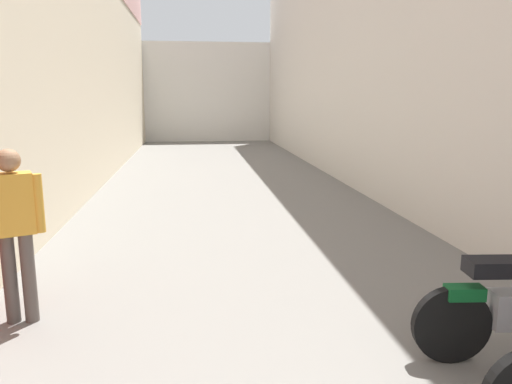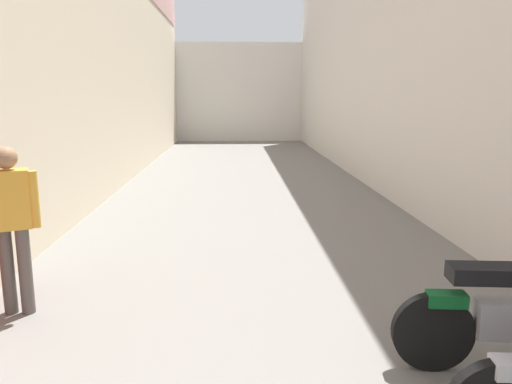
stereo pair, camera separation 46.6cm
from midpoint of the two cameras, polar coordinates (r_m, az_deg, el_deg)
The scene contains 4 objects.
ground_plane at distance 8.78m, azimuth 0.69°, elevation -2.20°, with size 39.59×39.59×0.00m, color slate.
building_right at distance 11.21m, azimuth 16.37°, elevation 19.33°, with size 0.45×23.59×7.42m.
building_far_end at distance 23.33m, azimuth -1.40°, elevation 11.39°, with size 8.54×2.00×4.31m, color silver.
pedestrian_further_down at distance 4.91m, azimuth -23.95°, elevation -2.82°, with size 0.52×0.31×1.57m.
Camera 2 is at (-0.26, 1.24, 2.01)m, focal length 34.73 mm.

